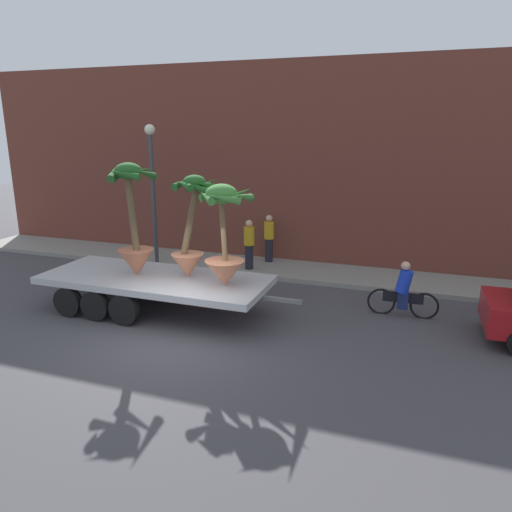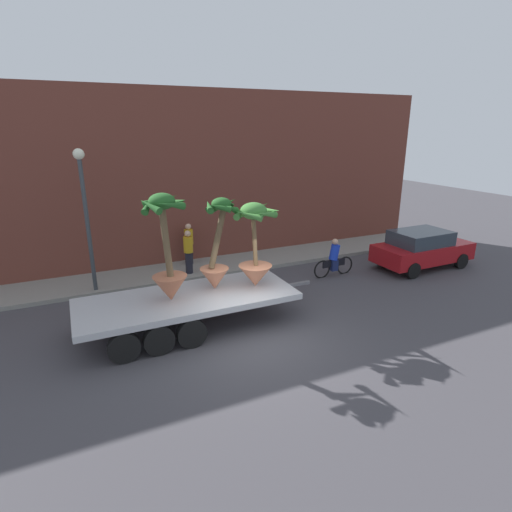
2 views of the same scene
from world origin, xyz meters
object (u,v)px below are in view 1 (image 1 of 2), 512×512
(flatbed_trailer, at_px, (147,282))
(pedestrian_near_gate, at_px, (269,237))
(potted_palm_rear, at_px, (134,229))
(potted_palm_front, at_px, (224,241))
(potted_palm_middle, at_px, (190,236))
(cyclist, at_px, (403,292))
(pedestrian_far_left, at_px, (249,244))
(street_lamp, at_px, (152,176))

(flatbed_trailer, bearing_deg, pedestrian_near_gate, 71.02)
(potted_palm_rear, bearing_deg, potted_palm_front, -0.42)
(potted_palm_middle, bearing_deg, cyclist, 16.61)
(cyclist, relative_size, pedestrian_far_left, 1.08)
(potted_palm_rear, distance_m, street_lamp, 4.40)
(cyclist, xyz_separation_m, pedestrian_near_gate, (-4.84, 3.42, 0.37))
(cyclist, bearing_deg, street_lamp, 166.83)
(pedestrian_far_left, bearing_deg, potted_palm_middle, -92.91)
(potted_palm_middle, relative_size, cyclist, 1.49)
(potted_palm_rear, relative_size, potted_palm_middle, 1.10)
(flatbed_trailer, distance_m, potted_palm_front, 2.72)
(cyclist, bearing_deg, potted_palm_middle, -163.39)
(cyclist, bearing_deg, potted_palm_front, -156.06)
(potted_palm_rear, relative_size, cyclist, 1.64)
(pedestrian_near_gate, bearing_deg, potted_palm_front, -84.16)
(potted_palm_middle, bearing_deg, flatbed_trailer, -170.44)
(flatbed_trailer, relative_size, potted_palm_front, 2.80)
(potted_palm_front, xyz_separation_m, cyclist, (4.30, 1.91, -1.47))
(potted_palm_middle, bearing_deg, pedestrian_far_left, 87.09)
(cyclist, relative_size, street_lamp, 0.38)
(flatbed_trailer, xyz_separation_m, cyclist, (6.64, 1.82, -0.11))
(flatbed_trailer, relative_size, street_lamp, 1.49)
(flatbed_trailer, bearing_deg, pedestrian_far_left, 70.51)
(cyclist, bearing_deg, pedestrian_far_left, 156.13)
(flatbed_trailer, xyz_separation_m, potted_palm_rear, (-0.27, -0.07, 1.48))
(potted_palm_middle, bearing_deg, potted_palm_rear, -169.56)
(pedestrian_near_gate, distance_m, street_lamp, 4.62)
(potted_palm_middle, relative_size, pedestrian_near_gate, 1.60)
(potted_palm_rear, height_order, street_lamp, street_lamp)
(potted_palm_rear, xyz_separation_m, potted_palm_middle, (1.53, 0.28, -0.12))
(cyclist, relative_size, pedestrian_near_gate, 1.08)
(flatbed_trailer, distance_m, street_lamp, 4.99)
(potted_palm_rear, bearing_deg, street_lamp, 114.15)
(potted_palm_rear, xyz_separation_m, street_lamp, (-1.76, 3.92, 0.98))
(potted_palm_middle, distance_m, pedestrian_near_gate, 5.18)
(flatbed_trailer, xyz_separation_m, pedestrian_far_left, (1.46, 4.11, 0.27))
(potted_palm_middle, height_order, pedestrian_far_left, potted_palm_middle)
(potted_palm_rear, xyz_separation_m, potted_palm_front, (2.62, -0.02, -0.11))
(cyclist, bearing_deg, flatbed_trailer, -164.69)
(flatbed_trailer, xyz_separation_m, potted_palm_front, (2.35, -0.09, 1.37))
(flatbed_trailer, height_order, pedestrian_near_gate, pedestrian_near_gate)
(pedestrian_near_gate, bearing_deg, flatbed_trailer, -108.98)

